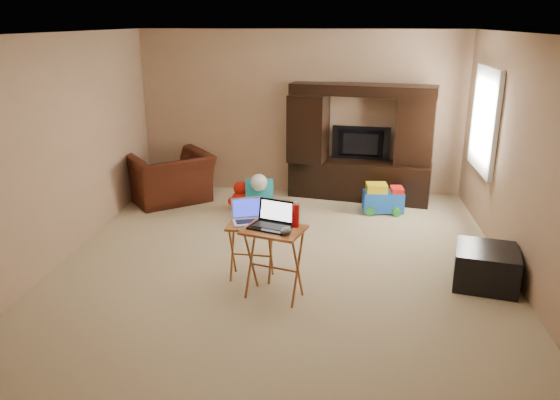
# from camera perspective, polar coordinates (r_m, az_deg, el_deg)

# --- Properties ---
(floor) EXTENTS (5.50, 5.50, 0.00)m
(floor) POSITION_cam_1_polar(r_m,az_deg,el_deg) (6.29, 0.20, -6.36)
(floor) COLOR tan
(floor) RESTS_ON ground
(ceiling) EXTENTS (5.50, 5.50, 0.00)m
(ceiling) POSITION_cam_1_polar(r_m,az_deg,el_deg) (5.71, 0.23, 17.06)
(ceiling) COLOR silver
(ceiling) RESTS_ON ground
(wall_back) EXTENTS (5.00, 0.00, 5.00)m
(wall_back) POSITION_cam_1_polar(r_m,az_deg,el_deg) (8.56, 2.20, 9.06)
(wall_back) COLOR tan
(wall_back) RESTS_ON ground
(wall_front) EXTENTS (5.00, 0.00, 5.00)m
(wall_front) POSITION_cam_1_polar(r_m,az_deg,el_deg) (3.29, -4.91, -6.44)
(wall_front) COLOR tan
(wall_front) RESTS_ON ground
(wall_left) EXTENTS (0.00, 5.50, 5.50)m
(wall_left) POSITION_cam_1_polar(r_m,az_deg,el_deg) (6.62, -21.93, 4.99)
(wall_left) COLOR tan
(wall_left) RESTS_ON ground
(wall_right) EXTENTS (0.00, 5.50, 5.50)m
(wall_right) POSITION_cam_1_polar(r_m,az_deg,el_deg) (6.14, 24.13, 3.76)
(wall_right) COLOR tan
(wall_right) RESTS_ON ground
(window_pane) EXTENTS (0.00, 1.20, 1.20)m
(window_pane) POSITION_cam_1_polar(r_m,az_deg,el_deg) (7.57, 20.75, 7.83)
(window_pane) COLOR white
(window_pane) RESTS_ON ground
(window_frame) EXTENTS (0.06, 1.14, 1.34)m
(window_frame) POSITION_cam_1_polar(r_m,az_deg,el_deg) (7.56, 20.61, 7.84)
(window_frame) COLOR white
(window_frame) RESTS_ON ground
(entertainment_center) EXTENTS (2.18, 0.93, 1.74)m
(entertainment_center) POSITION_cam_1_polar(r_m,az_deg,el_deg) (8.33, 8.43, 5.94)
(entertainment_center) COLOR black
(entertainment_center) RESTS_ON floor
(television) EXTENTS (0.89, 0.21, 0.51)m
(television) POSITION_cam_1_polar(r_m,az_deg,el_deg) (8.42, 8.40, 5.82)
(television) COLOR black
(television) RESTS_ON entertainment_center
(recliner) EXTENTS (1.50, 1.48, 0.74)m
(recliner) POSITION_cam_1_polar(r_m,az_deg,el_deg) (8.37, -11.41, 2.30)
(recliner) COLOR #451C0E
(recliner) RESTS_ON floor
(child_rocker) EXTENTS (0.46, 0.51, 0.52)m
(child_rocker) POSITION_cam_1_polar(r_m,az_deg,el_deg) (7.56, -2.34, 0.07)
(child_rocker) COLOR teal
(child_rocker) RESTS_ON floor
(plush_toy) EXTENTS (0.39, 0.32, 0.43)m
(plush_toy) POSITION_cam_1_polar(r_m,az_deg,el_deg) (7.89, -4.12, 0.49)
(plush_toy) COLOR red
(plush_toy) RESTS_ON floor
(push_toy) EXTENTS (0.60, 0.45, 0.43)m
(push_toy) POSITION_cam_1_polar(r_m,az_deg,el_deg) (7.90, 10.74, 0.23)
(push_toy) COLOR blue
(push_toy) RESTS_ON floor
(ottoman) EXTENTS (0.74, 0.74, 0.40)m
(ottoman) POSITION_cam_1_polar(r_m,az_deg,el_deg) (6.06, 20.72, -6.55)
(ottoman) COLOR black
(ottoman) RESTS_ON floor
(tray_table_left) EXTENTS (0.49, 0.40, 0.61)m
(tray_table_left) POSITION_cam_1_polar(r_m,az_deg,el_deg) (5.78, -2.99, -5.38)
(tray_table_left) COLOR #9E5C26
(tray_table_left) RESTS_ON floor
(tray_table_right) EXTENTS (0.67, 0.59, 0.73)m
(tray_table_right) POSITION_cam_1_polar(r_m,az_deg,el_deg) (5.36, -0.64, -6.63)
(tray_table_right) COLOR #A95429
(tray_table_right) RESTS_ON floor
(laptop_left) EXTENTS (0.39, 0.36, 0.24)m
(laptop_left) POSITION_cam_1_polar(r_m,az_deg,el_deg) (5.65, -3.32, -1.27)
(laptop_left) COLOR silver
(laptop_left) RESTS_ON tray_table_left
(laptop_right) EXTENTS (0.46, 0.42, 0.24)m
(laptop_right) POSITION_cam_1_polar(r_m,az_deg,el_deg) (5.20, -1.07, -1.69)
(laptop_right) COLOR black
(laptop_right) RESTS_ON tray_table_right
(mouse_left) EXTENTS (0.10, 0.14, 0.05)m
(mouse_left) POSITION_cam_1_polar(r_m,az_deg,el_deg) (5.56, -1.23, -2.62)
(mouse_left) COLOR silver
(mouse_left) RESTS_ON tray_table_left
(mouse_right) EXTENTS (0.14, 0.17, 0.06)m
(mouse_right) POSITION_cam_1_polar(r_m,az_deg,el_deg) (5.09, 0.64, -3.25)
(mouse_right) COLOR #3D3D41
(mouse_right) RESTS_ON tray_table_right
(water_bottle) EXTENTS (0.07, 0.07, 0.22)m
(water_bottle) POSITION_cam_1_polar(r_m,az_deg,el_deg) (5.24, 1.62, -1.65)
(water_bottle) COLOR red
(water_bottle) RESTS_ON tray_table_right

